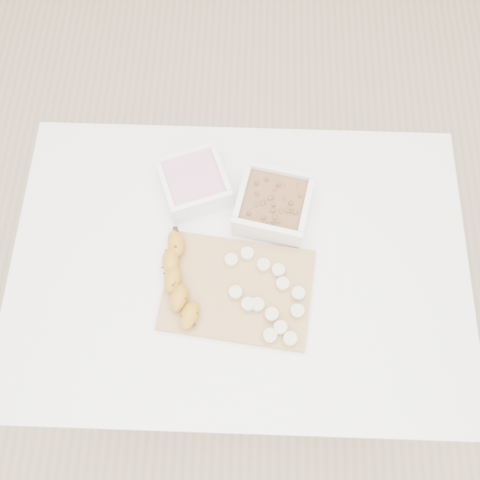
{
  "coord_description": "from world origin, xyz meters",
  "views": [
    {
      "loc": [
        0.01,
        -0.39,
        1.85
      ],
      "look_at": [
        0.0,
        0.03,
        0.81
      ],
      "focal_mm": 40.0,
      "sensor_mm": 36.0,
      "label": 1
    }
  ],
  "objects_px": {
    "table": "(240,277)",
    "banana": "(180,281)",
    "bowl_granola": "(273,205)",
    "cutting_board": "(238,290)",
    "bowl_yogurt": "(194,183)"
  },
  "relations": [
    {
      "from": "bowl_granola",
      "to": "banana",
      "type": "relative_size",
      "value": 0.86
    },
    {
      "from": "cutting_board",
      "to": "banana",
      "type": "xyz_separation_m",
      "value": [
        -0.12,
        0.01,
        0.03
      ]
    },
    {
      "from": "table",
      "to": "bowl_granola",
      "type": "relative_size",
      "value": 5.48
    },
    {
      "from": "bowl_yogurt",
      "to": "banana",
      "type": "xyz_separation_m",
      "value": [
        -0.02,
        -0.23,
        -0.0
      ]
    },
    {
      "from": "table",
      "to": "banana",
      "type": "xyz_separation_m",
      "value": [
        -0.12,
        -0.06,
        0.13
      ]
    },
    {
      "from": "bowl_yogurt",
      "to": "bowl_granola",
      "type": "height_order",
      "value": "bowl_granola"
    },
    {
      "from": "bowl_granola",
      "to": "banana",
      "type": "distance_m",
      "value": 0.27
    },
    {
      "from": "table",
      "to": "banana",
      "type": "height_order",
      "value": "banana"
    },
    {
      "from": "table",
      "to": "cutting_board",
      "type": "xyz_separation_m",
      "value": [
        -0.0,
        -0.06,
        0.1
      ]
    },
    {
      "from": "bowl_yogurt",
      "to": "cutting_board",
      "type": "distance_m",
      "value": 0.26
    },
    {
      "from": "table",
      "to": "bowl_granola",
      "type": "distance_m",
      "value": 0.2
    },
    {
      "from": "table",
      "to": "cutting_board",
      "type": "bearing_deg",
      "value": -92.03
    },
    {
      "from": "bowl_yogurt",
      "to": "bowl_granola",
      "type": "distance_m",
      "value": 0.19
    },
    {
      "from": "cutting_board",
      "to": "table",
      "type": "bearing_deg",
      "value": 87.97
    },
    {
      "from": "bowl_granola",
      "to": "cutting_board",
      "type": "bearing_deg",
      "value": -110.95
    }
  ]
}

